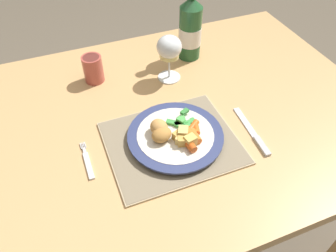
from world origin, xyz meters
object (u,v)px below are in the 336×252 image
object	(u,v)px
dinner_plate	(175,136)
fork	(88,163)
dining_table	(168,134)
wine_glass	(169,49)
bottle	(190,29)
table_knife	(254,135)
drinking_cup	(93,68)

from	to	relation	value
dinner_plate	fork	size ratio (longest dim) A/B	2.03
fork	dining_table	bearing A→B (deg)	20.84
dining_table	dinner_plate	xyz separation A→B (m)	(-0.02, -0.11, 0.11)
dinner_plate	wine_glass	world-z (taller)	wine_glass
fork	wine_glass	xyz separation A→B (m)	(0.33, 0.26, 0.11)
dining_table	fork	distance (m)	0.30
fork	bottle	xyz separation A→B (m)	(0.45, 0.36, 0.11)
bottle	dining_table	bearing A→B (deg)	-125.44
table_knife	wine_glass	xyz separation A→B (m)	(-0.12, 0.34, 0.11)
wine_glass	bottle	bearing A→B (deg)	39.39
table_knife	wine_glass	bearing A→B (deg)	110.14
dining_table	fork	world-z (taller)	fork
dining_table	bottle	size ratio (longest dim) A/B	4.64
fork	table_knife	xyz separation A→B (m)	(0.46, -0.07, 0.00)
fork	table_knife	bearing A→B (deg)	-9.08
wine_glass	bottle	distance (m)	0.15
dining_table	table_knife	world-z (taller)	table_knife
fork	drinking_cup	distance (m)	0.36
fork	bottle	distance (m)	0.58
dinner_plate	fork	world-z (taller)	dinner_plate
wine_glass	drinking_cup	size ratio (longest dim) A/B	1.72
dining_table	bottle	distance (m)	0.37
fork	table_knife	distance (m)	0.46
wine_glass	dinner_plate	bearing A→B (deg)	-108.28
dining_table	wine_glass	bearing A→B (deg)	67.30
dining_table	bottle	world-z (taller)	bottle
dining_table	bottle	bearing A→B (deg)	54.56
dining_table	drinking_cup	size ratio (longest dim) A/B	14.28
fork	wine_glass	bearing A→B (deg)	38.43
dinner_plate	wine_glass	xyz separation A→B (m)	(0.09, 0.27, 0.09)
drinking_cup	dinner_plate	bearing A→B (deg)	-67.39
dinner_plate	bottle	bearing A→B (deg)	60.79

